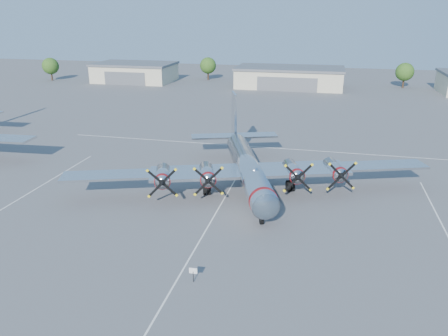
% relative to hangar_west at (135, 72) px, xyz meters
% --- Properties ---
extents(ground, '(260.00, 260.00, 0.00)m').
position_rel_hangar_west_xyz_m(ground, '(45.00, -81.96, -2.71)').
color(ground, '#555558').
rests_on(ground, ground).
extents(parking_lines, '(60.00, 50.08, 0.01)m').
position_rel_hangar_west_xyz_m(parking_lines, '(45.00, -83.71, -2.71)').
color(parking_lines, silver).
rests_on(parking_lines, ground).
extents(hangar_west, '(22.60, 14.60, 5.40)m').
position_rel_hangar_west_xyz_m(hangar_west, '(0.00, 0.00, 0.00)').
color(hangar_west, beige).
rests_on(hangar_west, ground).
extents(hangar_center, '(28.60, 14.60, 5.40)m').
position_rel_hangar_west_xyz_m(hangar_center, '(45.00, -0.00, -0.00)').
color(hangar_center, beige).
rests_on(hangar_center, ground).
extents(tree_far_west, '(4.80, 4.80, 6.64)m').
position_rel_hangar_west_xyz_m(tree_far_west, '(-25.00, -3.96, 1.51)').
color(tree_far_west, '#382619').
rests_on(tree_far_west, ground).
extents(tree_west, '(4.80, 4.80, 6.64)m').
position_rel_hangar_west_xyz_m(tree_west, '(20.00, 8.04, 1.51)').
color(tree_west, '#382619').
rests_on(tree_west, ground).
extents(tree_east, '(4.80, 4.80, 6.64)m').
position_rel_hangar_west_xyz_m(tree_east, '(75.00, 6.04, 1.51)').
color(tree_east, '#382619').
rests_on(tree_east, ground).
extents(main_bomber_b29, '(47.62, 39.71, 9.00)m').
position_rel_hangar_west_xyz_m(main_bomber_b29, '(46.75, -73.18, -2.71)').
color(main_bomber_b29, silver).
rests_on(main_bomber_b29, ground).
extents(info_placard, '(0.63, 0.08, 1.20)m').
position_rel_hangar_west_xyz_m(info_placard, '(46.30, -92.96, -1.87)').
color(info_placard, black).
rests_on(info_placard, ground).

